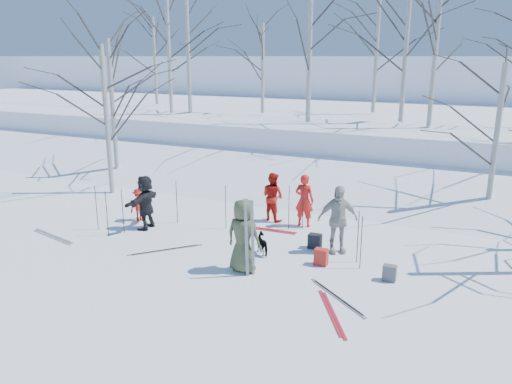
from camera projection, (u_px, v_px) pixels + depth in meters
The scene contains 41 objects.
ground at pixel (231, 253), 13.09m from camera, with size 120.00×120.00×0.00m, color white.
snow_ramp at pixel (318, 187), 19.15m from camera, with size 70.00×9.50×1.40m, color white.
snow_plateau at pixel (376, 131), 27.63m from camera, with size 70.00×18.00×2.20m, color white.
far_hill at pixel (427, 90), 45.65m from camera, with size 90.00×30.00×6.00m, color white.
skier_olive_center at pixel (243, 236), 11.79m from camera, with size 0.88×0.57×1.79m, color #424B2D.
skier_red_north at pixel (304, 200), 15.00m from camera, with size 0.59×0.39×1.62m, color red.
skier_redor_behind at pixel (273, 197), 15.56m from camera, with size 0.75×0.58×1.53m, color #B7150E.
skier_red_seated at pixel (139, 205), 15.55m from camera, with size 0.68×0.39×1.05m, color red.
skier_cream_east at pixel (338, 219), 12.94m from camera, with size 1.06×0.44×1.82m, color beige.
skier_grey_west at pixel (145, 202), 14.78m from camera, with size 1.51×0.48×1.63m, color black.
dog at pixel (264, 244), 13.01m from camera, with size 0.29×0.64×0.54m, color black.
upright_ski_left at pixel (246, 239), 11.45m from camera, with size 0.07×0.02×1.90m, color silver.
upright_ski_right at pixel (253, 238), 11.49m from camera, with size 0.07×0.02×1.90m, color silver.
ski_pair_a at pixel (266, 229), 14.87m from camera, with size 1.91×0.29×0.02m, color #AE1828, non-canonical shape.
ski_pair_b at pixel (337, 297), 10.68m from camera, with size 1.61×1.34×0.02m, color silver, non-canonical shape.
ski_pair_c at pixel (53, 236), 14.29m from camera, with size 1.90×0.62×0.02m, color silver, non-canonical shape.
ski_pair_d at pixel (165, 250), 13.29m from camera, with size 1.41×1.56×0.02m, color silver, non-canonical shape.
ski_pair_e at pixel (332, 313), 10.02m from camera, with size 1.13×1.74×0.02m, color #AE1828, non-canonical shape.
ski_pole_a at pixel (303, 208), 14.75m from camera, with size 0.02×0.02×1.34m, color black.
ski_pole_b at pixel (107, 214), 14.17m from camera, with size 0.02×0.02×1.34m, color black.
ski_pole_c at pixel (226, 207), 14.79m from camera, with size 0.02×0.02×1.34m, color black.
ski_pole_d at pixel (123, 211), 14.42m from camera, with size 0.02×0.02×1.34m, color black.
ski_pole_e at pixel (289, 208), 14.72m from camera, with size 0.02×0.02×1.34m, color black.
ski_pole_f at pixel (361, 243), 11.98m from camera, with size 0.02×0.02×1.34m, color black.
ski_pole_g at pixel (177, 202), 15.33m from camera, with size 0.02×0.02×1.34m, color black.
ski_pole_h at pixel (358, 237), 12.36m from camera, with size 0.02×0.02×1.34m, color black.
ski_pole_i at pixel (96, 208), 14.70m from camera, with size 0.02×0.02×1.34m, color black.
backpack_red at pixel (321, 257), 12.31m from camera, with size 0.32×0.22×0.42m, color #B0241B.
backpack_grey at pixel (390, 273), 11.44m from camera, with size 0.30×0.20×0.38m, color #4F5055.
backpack_dark at pixel (315, 241), 13.38m from camera, with size 0.34×0.24×0.40m, color black.
birch_plateau_c at pixel (155, 61), 29.46m from camera, with size 4.12×4.12×5.02m, color silver, non-canonical shape.
birch_plateau_d at pixel (376, 54), 24.98m from camera, with size 4.70×4.70×5.85m, color silver, non-canonical shape.
birch_plateau_e at pixel (263, 69), 24.90m from camera, with size 3.66×3.66×4.37m, color silver, non-canonical shape.
birch_plateau_f at pixel (169, 55), 24.81m from camera, with size 4.58×4.58×5.68m, color silver, non-canonical shape.
birch_plateau_h at pixel (188, 54), 25.09m from camera, with size 4.69×4.69×5.84m, color silver, non-canonical shape.
birch_plateau_i at pixel (436, 49), 19.97m from camera, with size 4.92×4.92×6.17m, color silver, non-canonical shape.
birch_plateau_j at pixel (310, 50), 21.28m from camera, with size 4.87×4.87×6.10m, color silver, non-canonical shape.
birch_plateau_k at pixel (406, 50), 21.33m from camera, with size 4.85×4.85×6.08m, color silver, non-canonical shape.
birch_edge_a at pixel (107, 121), 18.19m from camera, with size 4.39×4.39×5.42m, color silver, non-canonical shape.
birch_edge_d at pixel (113, 110), 20.60m from camera, with size 4.58×4.58×5.69m, color silver, non-canonical shape.
birch_edge_e at pixel (496, 143), 15.38m from camera, with size 3.98×3.98×4.83m, color silver, non-canonical shape.
Camera 1 is at (5.84, -10.74, 5.00)m, focal length 35.00 mm.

